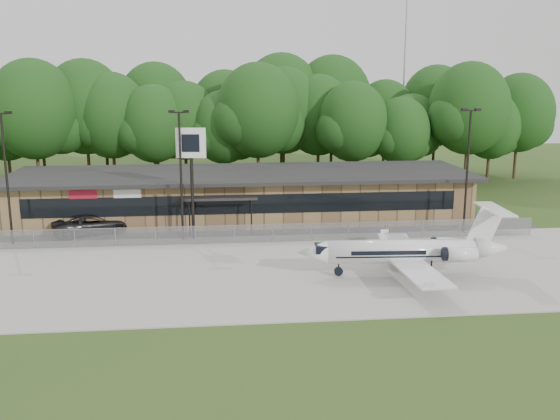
{
  "coord_description": "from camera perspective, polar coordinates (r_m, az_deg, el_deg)",
  "views": [
    {
      "loc": [
        -2.29,
        -31.7,
        12.94
      ],
      "look_at": [
        2.25,
        12.0,
        3.29
      ],
      "focal_mm": 40.0,
      "sensor_mm": 36.0,
      "label": 1
    }
  ],
  "objects": [
    {
      "name": "apron",
      "position": [
        41.81,
        -2.51,
        -5.59
      ],
      "size": [
        64.0,
        18.0,
        0.08
      ],
      "primitive_type": "cube",
      "color": "#9E9B93",
      "rests_on": "ground"
    },
    {
      "name": "suv",
      "position": [
        53.4,
        -16.79,
        -1.21
      ],
      "size": [
        6.88,
        5.07,
        1.74
      ],
      "primitive_type": "imported",
      "rotation": [
        0.0,
        0.0,
        1.97
      ],
      "color": "#2B2A2D",
      "rests_on": "ground"
    },
    {
      "name": "ground",
      "position": [
        34.32,
        -1.69,
        -9.77
      ],
      "size": [
        160.0,
        160.0,
        0.0
      ],
      "primitive_type": "plane",
      "color": "#2D4A1A",
      "rests_on": "ground"
    },
    {
      "name": "parking_lot",
      "position": [
        52.85,
        -3.27,
        -1.77
      ],
      "size": [
        50.0,
        9.0,
        0.06
      ],
      "primitive_type": "cube",
      "color": "#383835",
      "rests_on": "ground"
    },
    {
      "name": "business_jet",
      "position": [
        41.16,
        11.66,
        -3.8
      ],
      "size": [
        13.68,
        12.18,
        4.61
      ],
      "rotation": [
        0.0,
        0.0,
        -0.06
      ],
      "color": "silver",
      "rests_on": "ground"
    },
    {
      "name": "pole_sign",
      "position": [
        48.92,
        -8.13,
        5.02
      ],
      "size": [
        2.33,
        0.49,
        8.85
      ],
      "rotation": [
        0.0,
        0.0,
        -0.1
      ],
      "color": "black",
      "rests_on": "ground"
    },
    {
      "name": "fence",
      "position": [
        48.31,
        -3.02,
        -2.21
      ],
      "size": [
        46.0,
        0.04,
        1.52
      ],
      "color": "gray",
      "rests_on": "ground"
    },
    {
      "name": "terminal",
      "position": [
        56.72,
        -3.51,
        1.43
      ],
      "size": [
        41.0,
        11.65,
        4.3
      ],
      "color": "olive",
      "rests_on": "ground"
    },
    {
      "name": "radio_mast",
      "position": [
        83.32,
        11.27,
        11.86
      ],
      "size": [
        0.2,
        0.2,
        25.0
      ],
      "primitive_type": "cylinder",
      "color": "gray",
      "rests_on": "ground"
    },
    {
      "name": "light_pole_mid",
      "position": [
        48.78,
        -9.07,
        4.03
      ],
      "size": [
        1.55,
        0.3,
        10.23
      ],
      "color": "black",
      "rests_on": "ground"
    },
    {
      "name": "light_pole_left",
      "position": [
        51.17,
        -23.79,
        3.52
      ],
      "size": [
        1.55,
        0.3,
        10.23
      ],
      "color": "black",
      "rests_on": "ground"
    },
    {
      "name": "light_pole_right",
      "position": [
        52.76,
        16.8,
        4.28
      ],
      "size": [
        1.55,
        0.3,
        10.23
      ],
      "color": "black",
      "rests_on": "ground"
    },
    {
      "name": "treeline",
      "position": [
        73.94,
        -4.18,
        8.14
      ],
      "size": [
        72.0,
        12.0,
        15.0
      ],
      "primitive_type": null,
      "color": "#153B13",
      "rests_on": "ground"
    }
  ]
}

